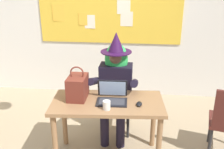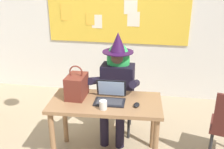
{
  "view_description": "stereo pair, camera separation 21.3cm",
  "coord_description": "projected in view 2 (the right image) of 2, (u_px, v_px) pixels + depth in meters",
  "views": [
    {
      "loc": [
        0.5,
        -2.42,
        2.02
      ],
      "look_at": [
        0.2,
        0.38,
        0.95
      ],
      "focal_mm": 41.08,
      "sensor_mm": 36.0,
      "label": 1
    },
    {
      "loc": [
        0.71,
        -2.39,
        2.02
      ],
      "look_at": [
        0.2,
        0.38,
        0.95
      ],
      "focal_mm": 41.08,
      "sensor_mm": 36.0,
      "label": 2
    }
  ],
  "objects": [
    {
      "name": "wall_back_bulletin",
      "position": [
        117.0,
        16.0,
        4.33
      ],
      "size": [
        6.2,
        2.05,
        2.77
      ],
      "color": "silver",
      "rests_on": "ground"
    },
    {
      "name": "laptop",
      "position": [
        110.0,
        97.0,
        2.82
      ],
      "size": [
        0.34,
        0.28,
        0.22
      ],
      "rotation": [
        0.0,
        0.0,
        0.04
      ],
      "color": "black",
      "rests_on": "desk_main"
    },
    {
      "name": "chair_at_desk",
      "position": [
        118.0,
        96.0,
        3.51
      ],
      "size": [
        0.44,
        0.44,
        0.89
      ],
      "rotation": [
        0.0,
        0.0,
        -1.51
      ],
      "color": "#4C1E19",
      "rests_on": "ground"
    },
    {
      "name": "computer_mouse",
      "position": [
        137.0,
        105.0,
        2.71
      ],
      "size": [
        0.07,
        0.11,
        0.03
      ],
      "primitive_type": "ellipsoid",
      "rotation": [
        0.0,
        0.0,
        -0.11
      ],
      "color": "black",
      "rests_on": "desk_main"
    },
    {
      "name": "person_costumed",
      "position": [
        117.0,
        80.0,
        3.3
      ],
      "size": [
        0.6,
        0.66,
        1.39
      ],
      "rotation": [
        0.0,
        0.0,
        -1.59
      ],
      "color": "black",
      "rests_on": "ground"
    },
    {
      "name": "desk_main",
      "position": [
        106.0,
        110.0,
        2.87
      ],
      "size": [
        1.27,
        0.69,
        0.74
      ],
      "rotation": [
        0.0,
        0.0,
        0.07
      ],
      "color": "#8E6642",
      "rests_on": "ground"
    },
    {
      "name": "coffee_mug",
      "position": [
        103.0,
        105.0,
        2.64
      ],
      "size": [
        0.08,
        0.08,
        0.09
      ],
      "primitive_type": "cylinder",
      "color": "silver",
      "rests_on": "desk_main"
    },
    {
      "name": "handbag",
      "position": [
        77.0,
        86.0,
        2.88
      ],
      "size": [
        0.2,
        0.3,
        0.38
      ],
      "rotation": [
        0.0,
        0.0,
        -0.09
      ],
      "color": "maroon",
      "rests_on": "desk_main"
    }
  ]
}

